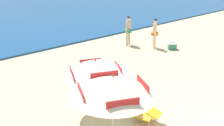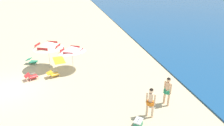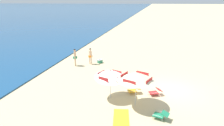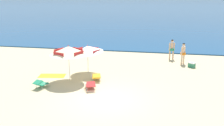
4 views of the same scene
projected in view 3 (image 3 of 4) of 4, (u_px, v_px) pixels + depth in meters
name	position (u px, v px, depth m)	size (l,w,h in m)	color
ground_plane	(171.00, 90.00, 14.92)	(800.00, 800.00, 0.00)	tan
beach_umbrella_striped_main	(136.00, 76.00, 12.09)	(3.33, 3.33, 2.34)	silver
beach_umbrella_striped_second	(110.00, 74.00, 13.20)	(3.04, 3.02, 2.12)	silver
lounge_chair_under_umbrella	(155.00, 92.00, 14.00)	(0.84, 1.02, 0.52)	red
lounge_chair_beside_umbrella	(134.00, 90.00, 14.26)	(0.81, 0.99, 0.50)	gold
lounge_chair_facing_sea	(161.00, 115.00, 11.14)	(0.77, 0.98, 0.50)	#1E7F56
person_standing_near_shore	(75.00, 56.00, 20.09)	(0.50, 0.43, 1.77)	#D8A87F
person_standing_beside	(90.00, 55.00, 20.59)	(0.42, 0.43, 1.74)	beige
cooler_box	(100.00, 61.00, 21.24)	(0.60, 0.59, 0.43)	#2D7F5B
beach_towel	(121.00, 117.00, 11.38)	(0.90, 1.80, 0.01)	gold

